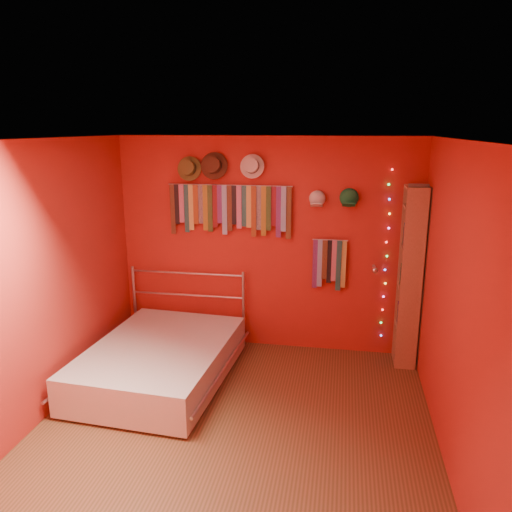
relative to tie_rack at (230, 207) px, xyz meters
The scene contains 16 objects.
ground 2.43m from the tie_rack, 76.14° to the right, with size 3.50×3.50×0.00m, color brown.
back_wall 0.62m from the tie_rack, ahead, with size 3.50×0.02×2.50m, color #AE211C.
right_wall 2.78m from the tie_rack, 37.88° to the right, with size 0.02×3.50×2.50m, color #AE211C.
left_wall 2.20m from the tie_rack, 128.37° to the right, with size 0.02×3.50×2.50m, color #AE211C.
ceiling 1.91m from the tie_rack, 76.14° to the right, with size 3.50×3.50×0.02m, color white.
tie_rack is the anchor object (origin of this frame).
small_tie_rack 1.30m from the tie_rack, ahead, with size 0.40×0.03×0.59m.
fedora_olive 0.64m from the tie_rack, behind, with size 0.28×0.15×0.28m.
fedora_brown 0.51m from the tie_rack, 169.39° to the right, with size 0.31×0.17×0.31m.
fedora_white 0.54m from the tie_rack, ahead, with size 0.27×0.15×0.27m.
cap_white 1.00m from the tie_rack, ahead, with size 0.18×0.23×0.18m.
cap_green 1.35m from the tie_rack, ahead, with size 0.19×0.24×0.19m.
fairy_lights 1.85m from the tie_rack, ahead, with size 0.06×0.02×1.94m.
reading_lamp 1.77m from the tie_rack, ahead, with size 0.07×0.29×0.09m.
bookshelf 2.19m from the tie_rack, ahead, with size 0.25×0.34×2.00m.
bed 1.88m from the tie_rack, 117.66° to the right, with size 1.54×1.99×0.94m.
Camera 1 is at (0.87, -3.86, 2.59)m, focal length 35.00 mm.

